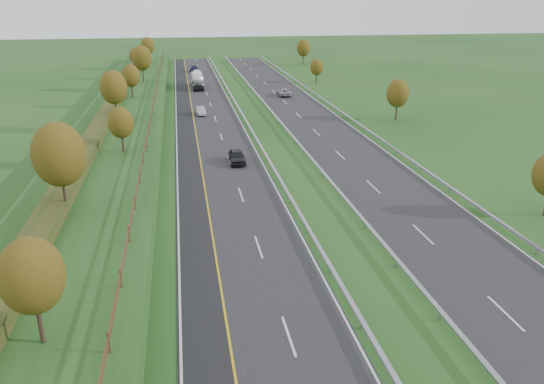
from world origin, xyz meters
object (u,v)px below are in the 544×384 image
Objects in this scene: car_silver_mid at (200,111)px; car_small_far at (194,69)px; road_tanker at (197,79)px; car_dark_near at (237,157)px; car_oncoming at (284,92)px.

car_silver_mid is 54.35m from car_small_far.
car_silver_mid is at bearing -91.43° from road_tanker.
car_dark_near is 0.90× the size of car_small_far.
road_tanker is 2.73× the size of car_silver_mid.
car_silver_mid is (-0.72, -28.63, -1.15)m from road_tanker.
road_tanker reaches higher than car_silver_mid.
car_small_far is at bearing 89.75° from road_tanker.
road_tanker reaches higher than car_small_far.
car_dark_near is at bearing -85.05° from car_small_far.
road_tanker is 57.15m from car_dark_near.
car_dark_near is 82.84m from car_small_far.
road_tanker is 2.19× the size of car_oncoming.
road_tanker is at bearing -35.94° from car_oncoming.
car_oncoming is at bearing 72.61° from car_dark_near.
road_tanker is at bearing 82.60° from car_silver_mid.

